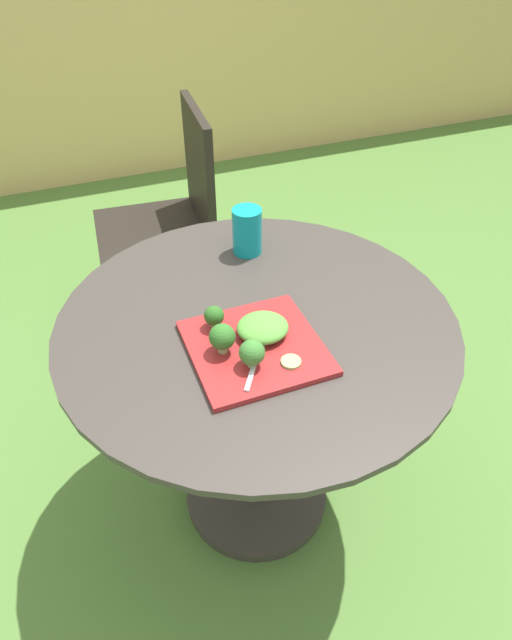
{
  "coord_description": "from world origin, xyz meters",
  "views": [
    {
      "loc": [
        -0.36,
        -0.93,
        1.57
      ],
      "look_at": [
        -0.02,
        -0.05,
        0.78
      ],
      "focal_mm": 30.97,
      "sensor_mm": 36.0,
      "label": 1
    }
  ],
  "objects_px": {
    "patio_chair": "(174,208)",
    "fork": "(256,359)",
    "salad_plate": "(255,347)",
    "drinking_glass": "(247,233)"
  },
  "relations": [
    {
      "from": "drinking_glass",
      "to": "salad_plate",
      "type": "bearing_deg",
      "value": -108.07
    },
    {
      "from": "drinking_glass",
      "to": "fork",
      "type": "distance_m",
      "value": 0.45
    },
    {
      "from": "drinking_glass",
      "to": "patio_chair",
      "type": "bearing_deg",
      "value": 93.32
    },
    {
      "from": "drinking_glass",
      "to": "fork",
      "type": "relative_size",
      "value": 0.92
    },
    {
      "from": "patio_chair",
      "to": "fork",
      "type": "distance_m",
      "value": 1.16
    },
    {
      "from": "salad_plate",
      "to": "fork",
      "type": "xyz_separation_m",
      "value": [
        -0.02,
        -0.04,
        0.01
      ]
    },
    {
      "from": "salad_plate",
      "to": "drinking_glass",
      "type": "relative_size",
      "value": 2.21
    },
    {
      "from": "patio_chair",
      "to": "salad_plate",
      "type": "bearing_deg",
      "value": -94.32
    },
    {
      "from": "fork",
      "to": "salad_plate",
      "type": "bearing_deg",
      "value": 70.12
    },
    {
      "from": "patio_chair",
      "to": "fork",
      "type": "relative_size",
      "value": 6.49
    }
  ]
}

